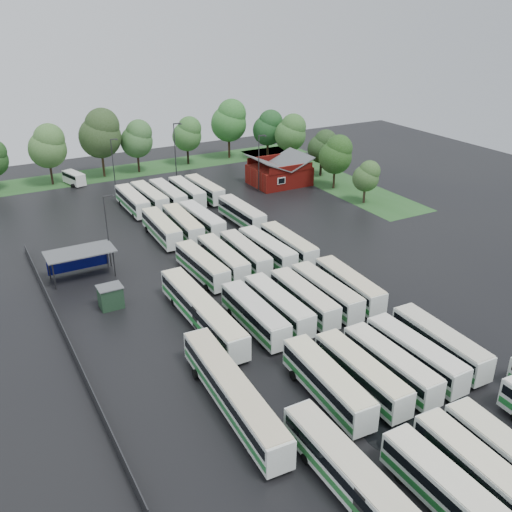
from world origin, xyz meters
TOP-DOWN VIEW (x-y plane):
  - ground at (0.00, 0.00)m, footprint 160.00×160.00m
  - brick_building at (24.00, 42.77)m, footprint 10.07×8.60m
  - wash_shed at (-17.20, 22.02)m, footprint 8.20×4.20m
  - utility_hut at (-16.20, 12.60)m, footprint 2.70×2.20m
  - grass_strip_north at (2.00, 64.80)m, footprint 80.00×10.00m
  - grass_strip_east at (34.00, 42.80)m, footprint 10.00×50.00m
  - west_fence at (-22.20, 8.00)m, footprint 0.10×50.00m
  - bus_r0c0 at (-4.28, -25.91)m, footprint 2.47×11.13m
  - bus_r0c1 at (-1.09, -25.67)m, footprint 2.63×11.16m
  - bus_r0c2 at (1.82, -25.87)m, footprint 2.74×11.17m
  - bus_r1c0 at (-4.48, -12.17)m, footprint 2.97×11.46m
  - bus_r1c1 at (-1.07, -12.54)m, footprint 2.44×11.06m
  - bus_r1c2 at (2.13, -12.72)m, footprint 2.42×10.90m
  - bus_r1c3 at (5.19, -12.58)m, footprint 2.58×11.13m
  - bus_r1c4 at (8.58, -12.32)m, footprint 2.64×11.18m
  - bus_r2c0 at (-4.35, 0.88)m, footprint 2.50×11.18m
  - bus_r2c1 at (-1.20, 1.35)m, footprint 2.41×11.10m
  - bus_r2c2 at (2.08, 1.35)m, footprint 2.51×10.98m
  - bus_r2c3 at (5.09, 1.41)m, footprint 2.36×11.06m
  - bus_r2c4 at (8.29, 1.39)m, footprint 2.89×11.19m
  - bus_r3c0 at (-4.24, 14.46)m, footprint 2.69×10.93m
  - bus_r3c1 at (-1.15, 14.97)m, footprint 2.47×11.03m
  - bus_r3c2 at (2.09, 15.03)m, footprint 2.60×10.89m
  - bus_r3c3 at (5.16, 14.70)m, footprint 2.67×11.11m
  - bus_r3c4 at (8.36, 14.59)m, footprint 2.47×11.18m
  - bus_r4c0 at (-4.27, 28.46)m, footprint 2.72×11.26m
  - bus_r4c1 at (-1.10, 28.25)m, footprint 2.88×11.49m
  - bus_r4c2 at (2.03, 28.58)m, footprint 2.72×11.34m
  - bus_r4c4 at (8.45, 28.15)m, footprint 2.55×11.31m
  - bus_r5c0 at (-4.20, 41.88)m, footprint 2.39×11.08m
  - bus_r5c1 at (-1.19, 42.29)m, footprint 2.82×11.27m
  - bus_r5c2 at (1.87, 41.89)m, footprint 2.55×11.31m
  - bus_r5c3 at (5.31, 41.95)m, footprint 2.35×10.98m
  - bus_r5c4 at (8.47, 41.82)m, footprint 2.73×11.01m
  - artic_bus_west_a at (-9.14, -23.03)m, footprint 2.43×16.89m
  - artic_bus_west_b at (-8.93, 3.97)m, footprint 2.51×17.20m
  - artic_bus_west_c at (-12.18, -9.54)m, footprint 3.20×17.16m
  - minibus at (-9.20, 60.99)m, footprint 3.29×5.62m
  - tree_north_1 at (-12.58, 62.90)m, footprint 6.79×6.79m
  - tree_north_2 at (-2.81, 63.24)m, footprint 7.89×7.89m
  - tree_north_3 at (4.07, 63.06)m, footprint 6.23×6.23m
  - tree_north_4 at (14.84, 63.63)m, footprint 5.93×5.93m
  - tree_north_5 at (24.62, 64.08)m, footprint 7.51×7.51m
  - tree_north_6 at (33.08, 62.18)m, footprint 5.33×5.33m
  - tree_east_0 at (31.21, 26.76)m, footprint 4.42×4.41m
  - tree_east_1 at (31.54, 35.78)m, footprint 5.88×5.88m
  - tree_east_2 at (34.03, 43.40)m, footprint 5.44×5.41m
  - tree_east_3 at (32.82, 52.86)m, footprint 6.33×6.33m
  - tree_east_4 at (31.28, 59.22)m, footprint 6.28×6.28m
  - lamp_post_ne at (18.72, 40.82)m, footprint 1.54×0.30m
  - lamp_post_nw at (-13.08, 23.19)m, footprint 1.46×0.28m
  - lamp_post_back_w at (-3.23, 54.70)m, footprint 1.39×0.27m
  - lamp_post_back_e at (8.36, 54.00)m, footprint 1.66×0.32m
  - puddle_0 at (-2.03, -18.27)m, footprint 5.46×5.46m
  - puddle_2 at (-5.39, 2.46)m, footprint 4.85×4.85m
  - puddle_3 at (3.74, -0.14)m, footprint 3.50×3.50m

SIDE VIEW (x-z plane):
  - ground at x=0.00m, z-range 0.00..0.00m
  - puddle_0 at x=-2.03m, z-range 0.00..0.01m
  - puddle_2 at x=-5.39m, z-range 0.00..0.01m
  - puddle_3 at x=3.74m, z-range 0.00..0.01m
  - grass_strip_north at x=2.00m, z-range 0.00..0.01m
  - grass_strip_east at x=34.00m, z-range 0.00..0.01m
  - west_fence at x=-22.20m, z-range 0.00..1.20m
  - minibus at x=-9.20m, z-range 0.13..2.44m
  - utility_hut at x=-16.20m, z-range 0.01..2.63m
  - bus_r3c2 at x=2.09m, z-range 0.15..3.17m
  - bus_r3c0 at x=-4.24m, z-range 0.15..3.17m
  - bus_r1c2 at x=2.13m, z-range 0.15..3.18m
  - bus_r5c4 at x=8.47m, z-range 0.15..3.19m
  - bus_r2c2 at x=2.08m, z-range 0.15..3.20m
  - bus_r5c3 at x=5.31m, z-range 0.15..3.21m
  - bus_r3c1 at x=-1.15m, z-range 0.15..3.22m
  - bus_r1c1 at x=-1.07m, z-range 0.15..3.23m
  - bus_r3c3 at x=5.16m, z-range 0.15..3.23m
  - bus_r2c3 at x=5.09m, z-range 0.15..3.23m
  - bus_r5c0 at x=-4.20m, z-range 0.15..3.24m
  - bus_r1c3 at x=5.19m, z-range 0.15..3.24m
  - bus_r2c4 at x=8.29m, z-range 0.15..3.24m
  - bus_r0c2 at x=1.82m, z-range 0.15..3.24m
  - bus_r2c1 at x=-1.20m, z-range 0.15..3.24m
  - bus_r0c1 at x=-1.09m, z-range 0.15..3.25m
  - bus_r0c0 at x=-4.28m, z-range 0.15..3.25m
  - bus_r1c4 at x=8.58m, z-range 0.15..3.25m
  - bus_r2c0 at x=-4.35m, z-range 0.16..3.26m
  - bus_r3c4 at x=8.36m, z-range 0.16..3.26m
  - bus_r5c1 at x=-1.19m, z-range 0.16..3.27m
  - bus_r4c0 at x=-4.27m, z-range 0.16..3.27m
  - bus_r4c2 at x=2.03m, z-range 0.16..3.30m
  - bus_r4c4 at x=8.45m, z-range 0.16..3.30m
  - bus_r5c2 at x=1.87m, z-range 0.16..3.30m
  - artic_bus_west_a at x=-9.14m, z-range 0.17..3.30m
  - bus_r1c0 at x=-4.48m, z-range 0.16..3.32m
  - bus_r4c1 at x=-1.10m, z-range 0.16..3.33m
  - artic_bus_west_c at x=-12.18m, z-range 0.17..3.34m
  - artic_bus_west_b at x=-8.93m, z-range 0.17..3.36m
  - brick_building at x=24.00m, z-range -0.83..4.56m
  - wash_shed at x=-17.20m, z-range 1.20..4.78m
  - tree_east_0 at x=31.21m, z-range 1.04..8.34m
  - lamp_post_back_w at x=-3.23m, z-range 0.73..9.79m
  - lamp_post_nw at x=-13.08m, z-range 0.76..10.25m
  - tree_north_6 at x=33.08m, z-range 1.26..10.09m
  - tree_east_2 at x=34.03m, z-range 1.28..10.24m
  - lamp_post_ne at x=18.72m, z-range 0.81..10.84m
  - lamp_post_back_e at x=8.36m, z-range 0.87..11.65m
  - tree_east_1 at x=31.54m, z-range 1.40..11.13m
  - tree_north_4 at x=14.84m, z-range 1.41..11.23m
  - tree_north_3 at x=4.07m, z-range 1.48..11.80m
  - tree_east_4 at x=31.28m, z-range 1.49..11.90m
  - tree_east_3 at x=32.82m, z-range 1.50..12.00m
  - tree_north_1 at x=-12.58m, z-range 1.61..12.87m
  - tree_north_5 at x=24.62m, z-range 1.78..14.22m
  - tree_north_2 at x=-2.81m, z-range 1.88..14.95m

